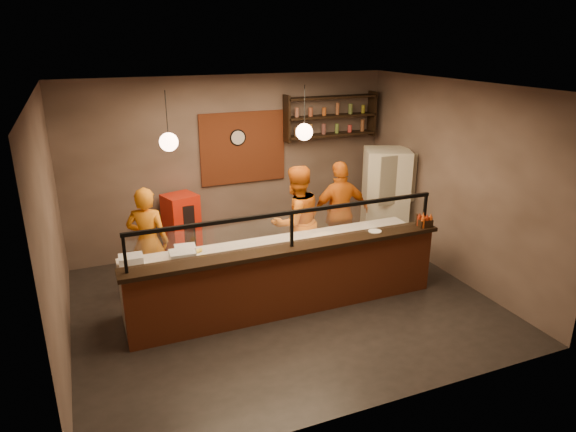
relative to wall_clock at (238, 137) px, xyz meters
name	(u,v)px	position (x,y,z in m)	size (l,w,h in m)	color
floor	(284,304)	(-0.10, -2.46, -2.10)	(6.00, 6.00, 0.00)	black
ceiling	(283,87)	(-0.10, -2.46, 1.10)	(6.00, 6.00, 0.00)	#352F29
wall_back	(233,164)	(-0.10, 0.04, -0.50)	(6.00, 6.00, 0.00)	#796358
wall_left	(52,233)	(-3.10, -2.46, -0.50)	(5.00, 5.00, 0.00)	#796358
wall_right	(455,182)	(2.90, -2.46, -0.50)	(5.00, 5.00, 0.00)	#796358
wall_front	(378,276)	(-0.10, -4.96, -0.50)	(6.00, 6.00, 0.00)	#796358
brick_patch	(243,148)	(0.10, 0.01, -0.20)	(1.60, 0.04, 1.30)	#974121
service_counter	(292,282)	(-0.10, -2.76, -1.60)	(4.60, 0.25, 1.00)	#974121
counter_ledge	(292,248)	(-0.10, -2.76, -1.07)	(4.70, 0.37, 0.06)	black
worktop_cabinet	(279,273)	(-0.10, -2.26, -1.68)	(4.60, 0.75, 0.85)	gray
worktop	(279,246)	(-0.10, -2.26, -1.23)	(4.60, 0.75, 0.05)	silver
sneeze_guard	(292,225)	(-0.10, -2.76, -0.73)	(4.50, 0.05, 0.52)	white
wall_shelving	(331,116)	(1.80, -0.14, 0.30)	(1.84, 0.28, 0.85)	black
wall_clock	(238,137)	(0.00, 0.00, 0.00)	(0.30, 0.30, 0.04)	black
pendant_left	(169,142)	(-1.60, -2.26, 0.45)	(0.24, 0.24, 0.77)	black
pendant_right	(304,132)	(0.30, -2.26, 0.45)	(0.24, 0.24, 0.77)	black
cook_left	(148,242)	(-1.88, -1.33, -1.24)	(0.63, 0.41, 1.73)	orange
cook_mid	(296,222)	(0.48, -1.57, -1.16)	(0.92, 0.71, 1.89)	orange
cook_right	(340,213)	(1.40, -1.37, -1.19)	(1.07, 0.45, 1.83)	orange
fridge	(385,199)	(2.50, -1.09, -1.15)	(0.79, 0.74, 1.89)	#EAE4C6
red_cooler	(182,228)	(-1.17, -0.31, -1.48)	(0.53, 0.49, 1.24)	red
pizza_dough	(329,238)	(0.69, -2.35, -1.19)	(0.56, 0.56, 0.01)	white
prep_tub_a	(131,261)	(-2.22, -2.23, -1.12)	(0.32, 0.25, 0.16)	silver
prep_tub_b	(185,251)	(-1.47, -2.15, -1.13)	(0.29, 0.23, 0.15)	white
prep_tub_c	(182,257)	(-1.56, -2.38, -1.11)	(0.34, 0.27, 0.17)	silver
rolling_pin	(192,253)	(-1.38, -2.17, -1.17)	(0.06, 0.06, 0.33)	yellow
condiment_caddy	(425,223)	(2.10, -2.81, -0.98)	(0.21, 0.16, 0.11)	black
pepper_mill	(417,220)	(2.02, -2.72, -0.95)	(0.04, 0.04, 0.18)	black
small_plate	(375,231)	(1.27, -2.72, -1.03)	(0.20, 0.20, 0.01)	white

